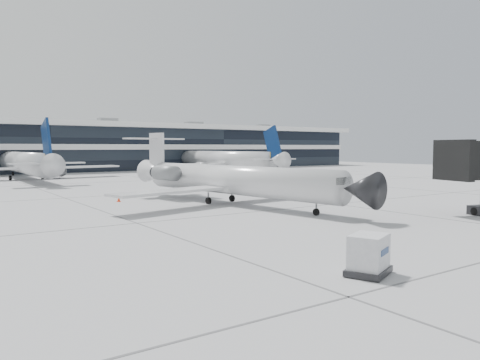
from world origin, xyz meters
TOP-DOWN VIEW (x-y plane):
  - ground at (0.00, 0.00)m, footprint 220.00×220.00m
  - terminal at (0.00, 82.00)m, footprint 170.00×22.00m
  - bg_jet_center at (-8.00, 55.00)m, footprint 32.00×40.00m
  - bg_jet_right at (32.00, 55.00)m, footprint 32.00×40.00m
  - regional_jet at (1.62, 5.91)m, footprint 24.43×30.48m
  - cargo_uld at (-7.04, -18.40)m, footprint 2.49×2.20m
  - traffic_cone at (-6.43, 13.52)m, footprint 0.40×0.40m

SIDE VIEW (x-z plane):
  - ground at x=0.00m, z-range 0.00..0.00m
  - bg_jet_center at x=-8.00m, z-range -4.80..4.80m
  - bg_jet_right at x=32.00m, z-range -4.80..4.80m
  - traffic_cone at x=-6.43m, z-range -0.01..0.53m
  - cargo_uld at x=-7.04m, z-range 0.00..1.69m
  - regional_jet at x=1.62m, z-range -1.12..5.93m
  - terminal at x=0.00m, z-range 0.00..10.00m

